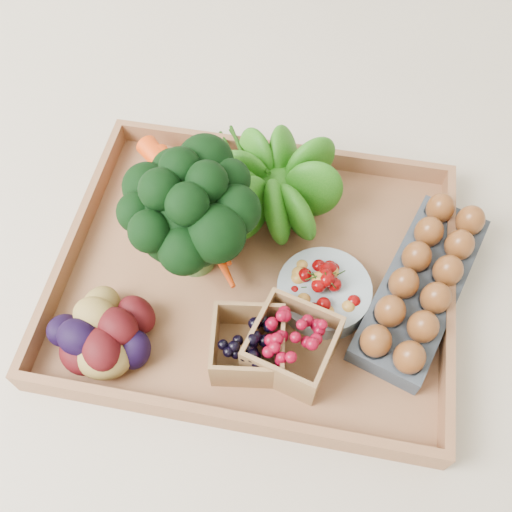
% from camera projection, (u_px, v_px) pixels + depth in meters
% --- Properties ---
extents(ground, '(4.00, 4.00, 0.00)m').
position_uv_depth(ground, '(256.00, 277.00, 0.84)').
color(ground, beige).
rests_on(ground, ground).
extents(tray, '(0.55, 0.45, 0.01)m').
position_uv_depth(tray, '(256.00, 275.00, 0.83)').
color(tray, '#96633F').
rests_on(tray, ground).
extents(carrots, '(0.23, 0.17, 0.06)m').
position_uv_depth(carrots, '(191.00, 200.00, 0.86)').
color(carrots, '#EF420C').
rests_on(carrots, tray).
extents(lettuce, '(0.13, 0.13, 0.13)m').
position_uv_depth(lettuce, '(276.00, 181.00, 0.83)').
color(lettuce, '#12570D').
rests_on(lettuce, tray).
extents(broccoli, '(0.19, 0.19, 0.15)m').
position_uv_depth(broccoli, '(192.00, 233.00, 0.77)').
color(broccoli, black).
rests_on(broccoli, tray).
extents(cherry_bowl, '(0.13, 0.13, 0.03)m').
position_uv_depth(cherry_bowl, '(323.00, 293.00, 0.79)').
color(cherry_bowl, '#8C9EA5').
rests_on(cherry_bowl, tray).
extents(egg_carton, '(0.19, 0.30, 0.03)m').
position_uv_depth(egg_carton, '(421.00, 287.00, 0.79)').
color(egg_carton, '#3C424C').
rests_on(egg_carton, tray).
extents(potatoes, '(0.16, 0.16, 0.09)m').
position_uv_depth(potatoes, '(98.00, 332.00, 0.73)').
color(potatoes, '#38090B').
rests_on(potatoes, tray).
extents(punnet_blackberry, '(0.10, 0.10, 0.06)m').
position_uv_depth(punnet_blackberry, '(248.00, 345.00, 0.73)').
color(punnet_blackberry, black).
rests_on(punnet_blackberry, tray).
extents(punnet_raspberry, '(0.12, 0.12, 0.07)m').
position_uv_depth(punnet_raspberry, '(292.00, 346.00, 0.73)').
color(punnet_raspberry, maroon).
rests_on(punnet_raspberry, tray).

